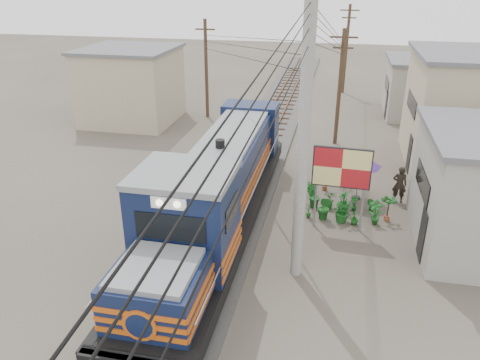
% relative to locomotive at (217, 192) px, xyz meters
% --- Properties ---
extents(ground, '(120.00, 120.00, 0.00)m').
position_rel_locomotive_xyz_m(ground, '(0.00, -1.78, -1.82)').
color(ground, '#473F35').
rests_on(ground, ground).
extents(ballast, '(3.60, 70.00, 0.16)m').
position_rel_locomotive_xyz_m(ballast, '(0.00, 8.22, -1.74)').
color(ballast, '#595651').
rests_on(ballast, ground).
extents(track, '(1.15, 70.00, 0.12)m').
position_rel_locomotive_xyz_m(track, '(0.00, 8.22, -1.56)').
color(track, '#51331E').
rests_on(track, ground).
extents(locomotive, '(3.13, 17.06, 4.23)m').
position_rel_locomotive_xyz_m(locomotive, '(0.00, 0.00, 0.00)').
color(locomotive, black).
rests_on(locomotive, ground).
extents(utility_pole_main, '(0.40, 0.40, 10.00)m').
position_rel_locomotive_xyz_m(utility_pole_main, '(3.50, -2.28, 3.18)').
color(utility_pole_main, '#9E9B93').
rests_on(utility_pole_main, ground).
extents(wooden_pole_mid, '(1.60, 0.24, 7.00)m').
position_rel_locomotive_xyz_m(wooden_pole_mid, '(4.50, 12.22, 1.85)').
color(wooden_pole_mid, '#4C3826').
rests_on(wooden_pole_mid, ground).
extents(wooden_pole_far, '(1.60, 0.24, 7.50)m').
position_rel_locomotive_xyz_m(wooden_pole_far, '(4.80, 26.22, 2.11)').
color(wooden_pole_far, '#4C3826').
rests_on(wooden_pole_far, ground).
extents(wooden_pole_left, '(1.60, 0.24, 7.00)m').
position_rel_locomotive_xyz_m(wooden_pole_left, '(-5.00, 16.22, 1.85)').
color(wooden_pole_left, '#4C3826').
rests_on(wooden_pole_left, ground).
extents(power_lines, '(9.65, 19.00, 3.30)m').
position_rel_locomotive_xyz_m(power_lines, '(-0.14, 6.71, 5.74)').
color(power_lines, black).
rests_on(power_lines, ground).
extents(shophouse_back, '(6.30, 6.30, 4.20)m').
position_rel_locomotive_xyz_m(shophouse_back, '(11.00, 20.22, 0.28)').
color(shophouse_back, gray).
rests_on(shophouse_back, ground).
extents(shophouse_left, '(6.30, 6.30, 5.20)m').
position_rel_locomotive_xyz_m(shophouse_left, '(-10.00, 14.22, 0.79)').
color(shophouse_left, tan).
rests_on(shophouse_left, ground).
extents(billboard, '(2.35, 0.24, 3.63)m').
position_rel_locomotive_xyz_m(billboard, '(4.86, 1.30, 0.86)').
color(billboard, '#99999E').
rests_on(billboard, ground).
extents(market_umbrella, '(2.18, 2.18, 2.21)m').
position_rel_locomotive_xyz_m(market_umbrella, '(5.71, 4.37, 0.12)').
color(market_umbrella, black).
rests_on(market_umbrella, ground).
extents(vendor, '(0.69, 0.48, 1.79)m').
position_rel_locomotive_xyz_m(vendor, '(7.62, 4.45, -0.93)').
color(vendor, black).
rests_on(vendor, ground).
extents(plant_nursery, '(3.47, 3.18, 1.13)m').
position_rel_locomotive_xyz_m(plant_nursery, '(4.79, 2.55, -1.35)').
color(plant_nursery, '#19581D').
rests_on(plant_nursery, ground).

